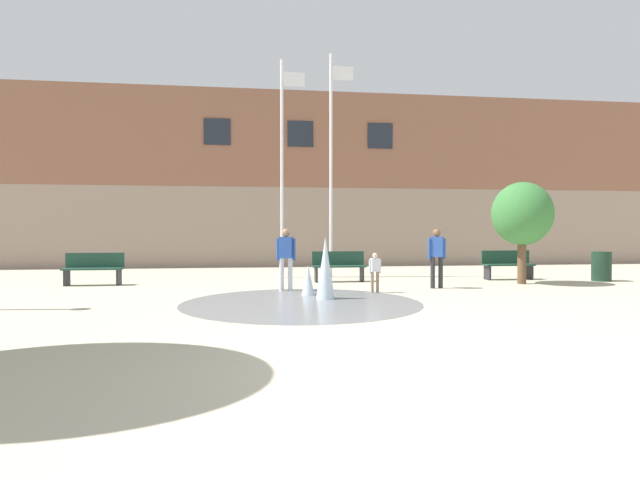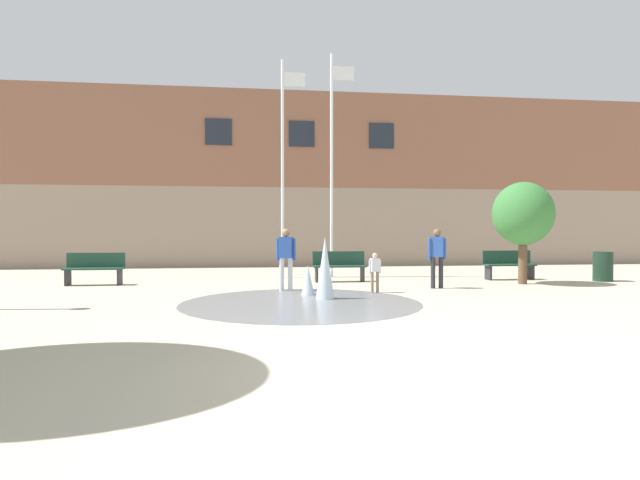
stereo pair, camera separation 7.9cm
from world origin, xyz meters
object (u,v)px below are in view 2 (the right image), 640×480
Objects in this scene: park_bench_under_left_flagpole at (95,268)px; teen_by_trashcan at (286,254)px; park_bench_center at (339,266)px; street_tree_near_building at (523,214)px; child_in_fountain at (375,269)px; park_bench_near_trashcan at (508,264)px; flagpole_left at (284,162)px; trash_can at (603,266)px; adult_watching at (437,253)px; flagpole_right at (333,158)px.

teen_by_trashcan is at bearing -20.88° from park_bench_under_left_flagpole.
street_tree_near_building is (5.15, -1.33, 1.54)m from park_bench_center.
street_tree_near_building is at bearing 4.76° from child_in_fountain.
flagpole_left reaches higher than park_bench_near_trashcan.
flagpole_left is at bearing 165.89° from trash_can.
park_bench_under_left_flagpole is at bearing 147.81° from child_in_fountain.
child_in_fountain is at bearing -165.86° from trash_can.
child_in_fountain is (-1.86, -0.70, -0.35)m from adult_watching.
teen_by_trashcan is at bearing -173.56° from street_tree_near_building.
child_in_fountain is at bearing 50.88° from adult_watching.
street_tree_near_building is (-2.85, -0.45, 1.56)m from trash_can.
child_in_fountain is 0.34× the size of street_tree_near_building.
street_tree_near_building reaches higher than park_bench_under_left_flagpole.
park_bench_center is 0.22× the size of flagpole_right.
adult_watching is at bearing -165.27° from street_tree_near_building.
park_bench_center is at bearing 179.76° from park_bench_near_trashcan.
teen_by_trashcan is 1.77× the size of trash_can.
teen_by_trashcan is (5.31, -2.02, 0.45)m from park_bench_under_left_flagpole.
park_bench_under_left_flagpole is 7.95m from child_in_fountain.
park_bench_under_left_flagpole is 5.70m from teen_by_trashcan.
teen_by_trashcan is 0.54× the size of street_tree_near_building.
flagpole_right reaches higher than adult_watching.
flagpole_left is at bearing 167.49° from park_bench_near_trashcan.
teen_by_trashcan is 9.82m from trash_can.
park_bench_under_left_flagpole and park_bench_near_trashcan have the same top height.
adult_watching is 6.05m from flagpole_left.
park_bench_near_trashcan is 2.73m from trash_can.
adult_watching reaches higher than park_bench_center.
park_bench_center is 5.54m from street_tree_near_building.
adult_watching is 1.61× the size of child_in_fountain.
park_bench_center and park_bench_near_trashcan have the same top height.
flagpole_left is at bearing -73.70° from teen_by_trashcan.
park_bench_under_left_flagpole is 12.35m from street_tree_near_building.
park_bench_center is 4.00m from flagpole_left.
park_bench_near_trashcan is 7.91m from flagpole_left.
street_tree_near_building is at bearing -14.54° from park_bench_center.
park_bench_center is 1.01× the size of teen_by_trashcan.
trash_can is (9.73, 1.23, -0.48)m from teen_by_trashcan.
flagpole_left is 7.55m from street_tree_near_building.
child_in_fountain reaches higher than park_bench_near_trashcan.
teen_by_trashcan is 5.04m from flagpole_right.
flagpole_left is at bearing 102.96° from child_in_fountain.
park_bench_under_left_flagpole reaches higher than trash_can.
flagpole_right is (-2.28, 3.62, 3.00)m from adult_watching.
teen_by_trashcan is (-7.14, -2.09, 0.45)m from park_bench_near_trashcan.
park_bench_near_trashcan is at bearing 16.72° from child_in_fountain.
adult_watching is 3.13m from street_tree_near_building.
park_bench_under_left_flagpole is 0.22× the size of flagpole_right.
flagpole_right is at bearing 163.88° from park_bench_near_trashcan.
teen_by_trashcan is at bearing -92.00° from flagpole_left.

